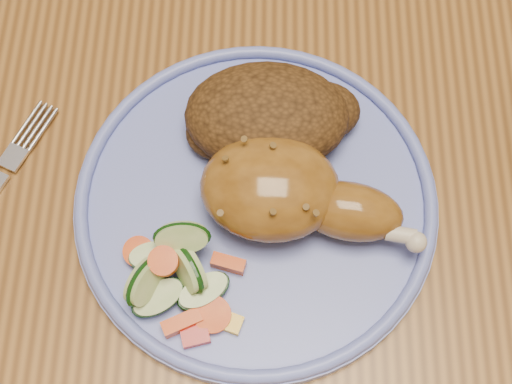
% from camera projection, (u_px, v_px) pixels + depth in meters
% --- Properties ---
extents(ground, '(4.00, 4.00, 0.00)m').
position_uv_depth(ground, '(311.00, 330.00, 1.26)').
color(ground, brown).
rests_on(ground, ground).
extents(dining_table, '(0.90, 1.40, 0.75)m').
position_uv_depth(dining_table, '(364.00, 170.00, 0.64)').
color(dining_table, brown).
rests_on(dining_table, ground).
extents(plate, '(0.27, 0.27, 0.01)m').
position_uv_depth(plate, '(256.00, 203.00, 0.53)').
color(plate, '#6B79D6').
rests_on(plate, dining_table).
extents(plate_rim, '(0.27, 0.27, 0.01)m').
position_uv_depth(plate_rim, '(256.00, 197.00, 0.52)').
color(plate_rim, '#6B79D6').
rests_on(plate_rim, plate).
extents(chicken_leg, '(0.16, 0.09, 0.05)m').
position_uv_depth(chicken_leg, '(289.00, 194.00, 0.50)').
color(chicken_leg, '#8F5C1E').
rests_on(chicken_leg, plate).
extents(rice_pilaf, '(0.13, 0.09, 0.05)m').
position_uv_depth(rice_pilaf, '(270.00, 116.00, 0.53)').
color(rice_pilaf, '#4C2E13').
rests_on(rice_pilaf, plate).
extents(vegetable_pile, '(0.09, 0.09, 0.04)m').
position_uv_depth(vegetable_pile, '(175.00, 276.00, 0.49)').
color(vegetable_pile, '#A50A05').
rests_on(vegetable_pile, plate).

